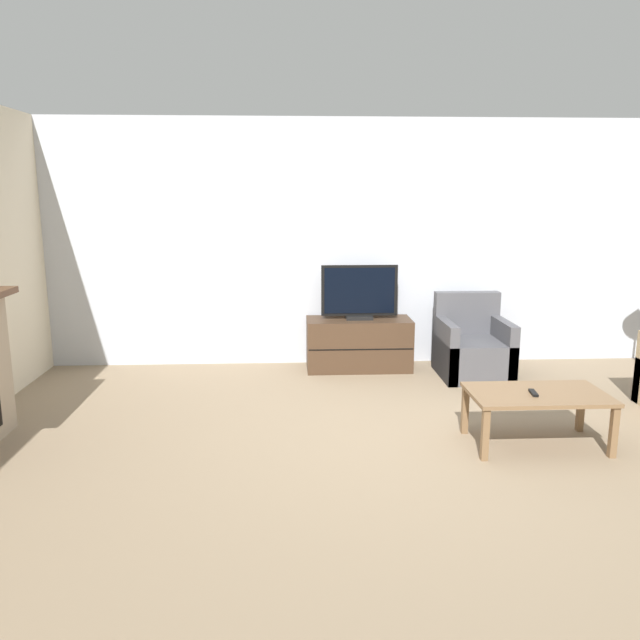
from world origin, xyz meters
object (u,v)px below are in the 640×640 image
(tv_stand, at_px, (359,344))
(tv, at_px, (359,294))
(remote, at_px, (533,393))
(armchair, at_px, (472,349))
(coffee_table, at_px, (537,399))

(tv_stand, distance_m, tv, 0.55)
(tv_stand, distance_m, remote, 2.46)
(armchair, xyz_separation_m, remote, (-0.10, -1.90, 0.15))
(armchair, bearing_deg, remote, -92.94)
(tv_stand, relative_size, armchair, 1.33)
(armchair, distance_m, remote, 1.91)
(armchair, height_order, coffee_table, armchair)
(coffee_table, bearing_deg, armchair, 88.53)
(remote, bearing_deg, coffee_table, 44.74)
(tv, height_order, armchair, tv)
(tv, xyz_separation_m, remote, (1.07, -2.21, -0.40))
(armchair, relative_size, coffee_table, 0.83)
(tv, height_order, coffee_table, tv)
(tv, bearing_deg, remote, -64.07)
(tv, height_order, remote, tv)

